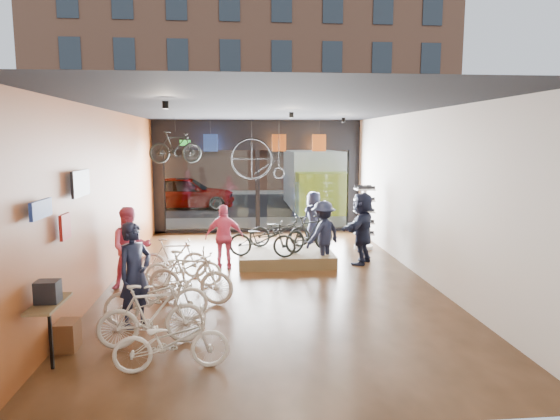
{
  "coord_description": "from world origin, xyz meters",
  "views": [
    {
      "loc": [
        -0.71,
        -11.02,
        3.14
      ],
      "look_at": [
        0.37,
        1.4,
        1.39
      ],
      "focal_mm": 32.0,
      "sensor_mm": 36.0,
      "label": 1
    }
  ],
  "objects": [
    {
      "name": "customer_2",
      "position": [
        -1.03,
        1.03,
        0.79
      ],
      "size": [
        0.93,
        0.39,
        1.59
      ],
      "primitive_type": "imported",
      "rotation": [
        0.0,
        0.0,
        3.14
      ],
      "color": "#CC4C72",
      "rests_on": "ground_plane"
    },
    {
      "name": "customer_5",
      "position": [
        2.46,
        1.25,
        0.92
      ],
      "size": [
        1.38,
        1.72,
        1.83
      ],
      "primitive_type": "imported",
      "rotation": [
        0.0,
        0.0,
        4.14
      ],
      "color": "#161C33",
      "rests_on": "ground_plane"
    },
    {
      "name": "floor_bike_5",
      "position": [
        -2.17,
        0.25,
        0.47
      ],
      "size": [
        1.55,
        0.45,
        0.93
      ],
      "primitive_type": "imported",
      "rotation": [
        0.0,
        0.0,
        1.56
      ],
      "color": "beige",
      "rests_on": "ground_plane"
    },
    {
      "name": "floor_bike_0",
      "position": [
        -1.63,
        -4.42,
        0.41
      ],
      "size": [
        1.62,
        0.73,
        0.82
      ],
      "primitive_type": "imported",
      "rotation": [
        0.0,
        0.0,
        1.69
      ],
      "color": "beige",
      "rests_on": "ground_plane"
    },
    {
      "name": "wall_merch",
      "position": [
        -3.38,
        -3.5,
        1.3
      ],
      "size": [
        0.4,
        2.4,
        2.6
      ],
      "primitive_type": null,
      "color": "navy",
      "rests_on": "wall_left"
    },
    {
      "name": "penny_farthing",
      "position": [
        0.05,
        4.85,
        2.5
      ],
      "size": [
        1.63,
        0.06,
        1.31
      ],
      "primitive_type": null,
      "color": "black",
      "rests_on": "ceiling"
    },
    {
      "name": "floor_bike_4",
      "position": [
        -1.87,
        -0.47,
        0.43
      ],
      "size": [
        1.63,
        0.61,
        0.85
      ],
      "primitive_type": "imported",
      "rotation": [
        0.0,
        0.0,
        1.6
      ],
      "color": "beige",
      "rests_on": "ground_plane"
    },
    {
      "name": "box_truck",
      "position": [
        2.8,
        11.0,
        1.32
      ],
      "size": [
        2.24,
        6.71,
        2.64
      ],
      "primitive_type": null,
      "color": "silver",
      "rests_on": "street_road"
    },
    {
      "name": "floor_bike_3",
      "position": [
        -1.63,
        -1.57,
        0.52
      ],
      "size": [
        1.79,
        0.95,
        1.04
      ],
      "primitive_type": "imported",
      "rotation": [
        0.0,
        0.0,
        1.29
      ],
      "color": "beige",
      "rests_on": "ground_plane"
    },
    {
      "name": "floor_bike_1",
      "position": [
        -2.03,
        -3.57,
        0.49
      ],
      "size": [
        1.7,
        0.76,
        0.98
      ],
      "primitive_type": "imported",
      "rotation": [
        0.0,
        0.0,
        1.76
      ],
      "color": "beige",
      "rests_on": "ground_plane"
    },
    {
      "name": "exit_sign",
      "position": [
        -2.4,
        5.88,
        3.05
      ],
      "size": [
        0.35,
        0.06,
        0.18
      ],
      "primitive_type": "cube",
      "color": "#198C26",
      "rests_on": "storefront"
    },
    {
      "name": "jersey_right",
      "position": [
        1.98,
        5.2,
        3.05
      ],
      "size": [
        0.45,
        0.03,
        0.55
      ],
      "primitive_type": "cube",
      "color": "#CC5919",
      "rests_on": "ceiling"
    },
    {
      "name": "sunglasses_rack",
      "position": [
        2.95,
        2.95,
        0.93
      ],
      "size": [
        0.66,
        0.6,
        1.87
      ],
      "primitive_type": null,
      "rotation": [
        0.0,
        0.0,
        0.31
      ],
      "color": "white",
      "rests_on": "ground_plane"
    },
    {
      "name": "ground_plane",
      "position": [
        0.0,
        0.0,
        -0.02
      ],
      "size": [
        7.0,
        12.0,
        0.04
      ],
      "primitive_type": "cube",
      "color": "black",
      "rests_on": "ground"
    },
    {
      "name": "customer_3",
      "position": [
        1.42,
        1.05,
        0.82
      ],
      "size": [
        1.22,
        1.13,
        1.65
      ],
      "primitive_type": "imported",
      "rotation": [
        0.0,
        0.0,
        3.8
      ],
      "color": "#161C33",
      "rests_on": "ground_plane"
    },
    {
      "name": "hung_bike",
      "position": [
        -2.52,
        4.2,
        2.93
      ],
      "size": [
        1.64,
        0.95,
        0.95
      ],
      "primitive_type": "imported",
      "rotation": [
        0.0,
        0.0,
        1.91
      ],
      "color": "black",
      "rests_on": "ceiling"
    },
    {
      "name": "sidewalk_far",
      "position": [
        0.0,
        19.0,
        0.06
      ],
      "size": [
        30.0,
        2.0,
        0.12
      ],
      "primitive_type": "cube",
      "color": "slate",
      "rests_on": "ground"
    },
    {
      "name": "display_platform",
      "position": [
        0.52,
        1.5,
        0.15
      ],
      "size": [
        2.4,
        1.8,
        0.3
      ],
      "primitive_type": "cube",
      "color": "brown",
      "rests_on": "ground_plane"
    },
    {
      "name": "wall_right",
      "position": [
        3.52,
        0.0,
        1.9
      ],
      "size": [
        0.04,
        12.0,
        3.8
      ],
      "primitive_type": "cube",
      "color": "beige",
      "rests_on": "ground"
    },
    {
      "name": "wall_left",
      "position": [
        -3.52,
        0.0,
        1.9
      ],
      "size": [
        0.04,
        12.0,
        3.8
      ],
      "primitive_type": "cube",
      "color": "#974E24",
      "rests_on": "ground"
    },
    {
      "name": "street_road",
      "position": [
        0.0,
        15.0,
        -0.01
      ],
      "size": [
        30.0,
        18.0,
        0.02
      ],
      "primitive_type": "cube",
      "color": "black",
      "rests_on": "ground"
    },
    {
      "name": "jersey_left",
      "position": [
        -1.53,
        5.2,
        3.05
      ],
      "size": [
        0.45,
        0.03,
        0.55
      ],
      "primitive_type": "cube",
      "color": "#1E3F99",
      "rests_on": "ceiling"
    },
    {
      "name": "display_bike_mid",
      "position": [
        1.14,
        1.44,
        0.76
      ],
      "size": [
        1.55,
        1.14,
        0.92
      ],
      "primitive_type": "imported",
      "rotation": [
        0.0,
        0.0,
        2.09
      ],
      "color": "black",
      "rests_on": "display_platform"
    },
    {
      "name": "opposite_building",
      "position": [
        0.0,
        21.5,
        7.0
      ],
      "size": [
        26.0,
        5.0,
        14.0
      ],
      "primitive_type": "cube",
      "color": "brown",
      "rests_on": "ground"
    },
    {
      "name": "ceiling",
      "position": [
        0.0,
        0.0,
        3.82
      ],
      "size": [
        7.0,
        12.0,
        0.04
      ],
      "primitive_type": "cube",
      "color": "black",
      "rests_on": "ground"
    },
    {
      "name": "customer_4",
      "position": [
        1.64,
        3.97,
        0.79
      ],
      "size": [
        0.92,
        0.82,
        1.59
      ],
      "primitive_type": "imported",
      "rotation": [
        0.0,
        0.0,
        3.65
      ],
      "color": "#161C33",
      "rests_on": "ground_plane"
    },
    {
      "name": "street_car",
      "position": [
        -3.05,
        12.0,
        0.76
      ],
      "size": [
        4.46,
        1.8,
        1.52
      ],
      "primitive_type": "imported",
      "rotation": [
        0.0,
        0.0,
        1.57
      ],
      "color": "gray",
      "rests_on": "street_road"
    },
    {
      "name": "floor_bike_2",
      "position": [
        -2.11,
        -2.57,
        0.46
      ],
      "size": [
        1.83,
        0.88,
        0.92
      ],
      "primitive_type": "imported",
      "rotation": [
        0.0,
        0.0,
        1.73
      ],
      "color": "beige",
      "rests_on": "ground_plane"
    },
    {
      "name": "customer_1",
      "position": [
        -2.96,
        -0.48,
        0.88
      ],
      "size": [
        1.0,
        0.87,
        1.75
      ],
      "primitive_type": "imported",
      "rotation": [
        0.0,
        0.0,
        0.27
      ],
      "color": "#CC4C72",
      "rests_on": "ground_plane"
    },
    {
      "name": "display_bike_left",
      "position": [
        -0.11,
        0.93,
        0.74
      ],
      "size": [
        1.75,
        0.94,
        0.87
      ],
      "primitive_type": "imported",
      "rotation": [
        0.0,
        0.0,
        1.35
      ],
      "color": "black",
      "rests_on": "display_platform"
    },
    {
      "name": "storefront",
      "position": [
        0.0,
        6.0,
        1.9
      ],
      "size": [
        7.0,
        0.26,
        3.8
      ],
      "primitive_type": null,
      "color": "black",
      "rests_on": "ground"
    },
    {
      "name": "sidewalk_near",
      "position": [
        0.0,
        7.2,
        0.06
      ],
      "size": [
        30.0,
        2.4,
        0.12
      ],
      "primitive_type": "cube",
      "color": "slate",
      "rests_on": "ground"
    },
    {
      "name": "wall_back",
      "position": [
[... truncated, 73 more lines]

